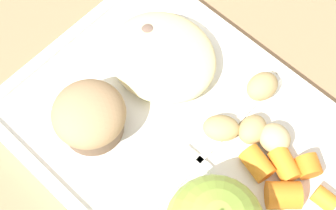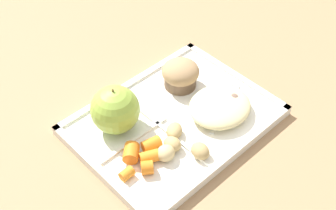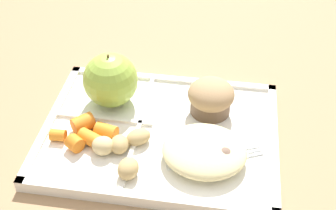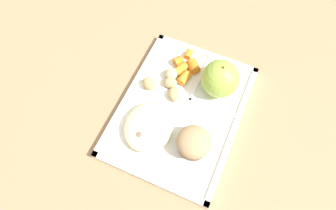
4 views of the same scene
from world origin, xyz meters
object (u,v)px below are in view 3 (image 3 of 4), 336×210
Objects in this scene: lunch_tray at (159,134)px; plastic_fork at (222,158)px; green_apple at (110,80)px; bran_muffin at (211,97)px.

lunch_tray is 0.11m from plastic_fork.
green_apple reaches higher than bran_muffin.
bran_muffin is (0.07, 0.06, 0.04)m from lunch_tray.
bran_muffin is at bearing -0.00° from green_apple.
green_apple is at bearing 146.59° from lunch_tray.
bran_muffin is 0.11m from plastic_fork.
lunch_tray is at bearing -141.51° from bran_muffin.
green_apple is 1.26× the size of bran_muffin.
bran_muffin is at bearing 104.26° from plastic_fork.
lunch_tray is 0.12m from green_apple.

